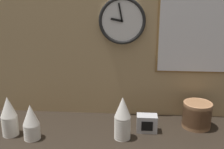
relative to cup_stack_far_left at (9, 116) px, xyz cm
name	(u,v)px	position (x,y,z in cm)	size (l,w,h in cm)	color
ground_plane	(111,135)	(56.07, 7.04, -13.34)	(160.00, 56.00, 4.00)	black
wall_tiled_back	(115,33)	(56.07, 33.54, 41.16)	(160.00, 3.00, 105.00)	tan
cup_stack_far_left	(9,116)	(0.00, 0.00, 0.00)	(9.03, 9.03, 22.67)	white
cup_stack_center_right	(123,118)	(62.68, 0.95, 0.70)	(9.03, 9.03, 24.06)	white
cup_stack_left	(31,122)	(13.58, -3.27, -1.39)	(9.03, 9.03, 19.89)	white
bowl_stack_far_right	(197,114)	(105.92, 17.66, -3.43)	(16.64, 16.64, 15.24)	#996B47
wall_clock	(122,21)	(60.75, 30.50, 49.12)	(27.90, 2.70, 27.90)	white
menu_board	(201,25)	(106.54, 31.39, 47.27)	(50.09, 1.32, 58.77)	olive
napkin_dispenser	(147,123)	(76.31, 9.63, -6.37)	(11.62, 7.48, 9.94)	#B7B7BC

